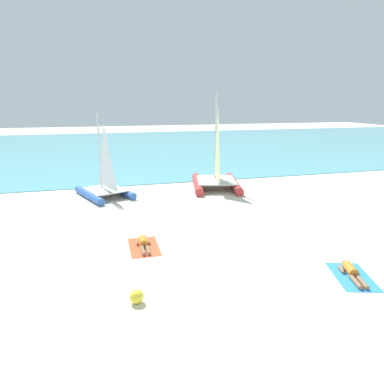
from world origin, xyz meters
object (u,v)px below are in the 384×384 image
(sailboat_red, at_px, (216,175))
(towel_right, at_px, (352,277))
(sunbather_left, at_px, (144,243))
(beach_ball, at_px, (137,297))
(sunbather_right, at_px, (352,272))
(sailboat_blue, at_px, (105,185))
(towel_left, at_px, (144,247))

(sailboat_red, bearing_deg, towel_right, -75.17)
(sunbather_left, distance_m, beach_ball, 3.87)
(sunbather_left, xyz_separation_m, sunbather_right, (6.12, -4.04, 0.00))
(sunbather_left, relative_size, towel_right, 0.82)
(sailboat_blue, bearing_deg, sailboat_red, -19.59)
(sailboat_red, height_order, towel_right, sailboat_red)
(sailboat_red, xyz_separation_m, towel_left, (-5.67, -8.09, -0.87))
(beach_ball, bearing_deg, sailboat_red, 61.77)
(towel_left, relative_size, sunbather_left, 1.22)
(sailboat_red, distance_m, towel_right, 12.16)
(sunbather_left, distance_m, towel_right, 7.35)
(sailboat_blue, distance_m, towel_left, 7.96)
(sailboat_red, distance_m, sunbather_right, 12.09)
(sailboat_red, relative_size, towel_right, 3.08)
(sailboat_blue, xyz_separation_m, towel_left, (1.23, -7.83, -0.70))
(sailboat_blue, height_order, towel_right, sailboat_blue)
(towel_left, bearing_deg, sailboat_blue, 98.90)
(sailboat_red, relative_size, towel_left, 3.08)
(sailboat_red, bearing_deg, towel_left, -112.24)
(towel_left, bearing_deg, beach_ball, -100.32)
(sailboat_blue, height_order, sunbather_left, sailboat_blue)
(sailboat_red, height_order, towel_left, sailboat_red)
(sailboat_red, bearing_deg, sunbather_left, -112.45)
(sunbather_left, xyz_separation_m, beach_ball, (-0.68, -3.81, 0.07))
(sailboat_blue, distance_m, beach_ball, 11.60)
(towel_left, relative_size, sunbather_right, 1.23)
(sunbather_left, bearing_deg, beach_ball, -99.44)
(towel_right, xyz_separation_m, beach_ball, (-6.78, 0.30, 0.19))
(sailboat_blue, relative_size, beach_ball, 11.96)
(towel_left, bearing_deg, sunbather_left, 89.28)
(sailboat_blue, distance_m, towel_right, 13.97)
(sailboat_blue, relative_size, sunbather_right, 3.07)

